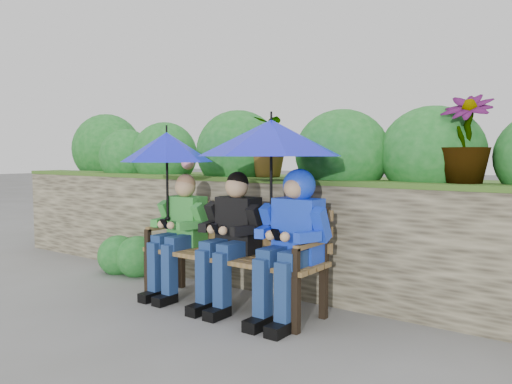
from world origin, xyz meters
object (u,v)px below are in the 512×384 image
Objects in this scene: park_bench at (236,247)px; boy_left at (179,228)px; umbrella_right at (271,138)px; boy_middle at (231,233)px; umbrella_left at (167,147)px; boy_right at (292,232)px.

park_bench is 1.50× the size of boy_left.
park_bench is 0.96m from umbrella_right.
park_bench is 1.44× the size of umbrella_right.
boy_left is 0.97× the size of boy_middle.
umbrella_right is (1.08, 0.05, 0.06)m from umbrella_left.
boy_middle is at bearing 1.33° from umbrella_left.
boy_right is (0.58, -0.06, 0.18)m from park_bench.
umbrella_left is at bearing -177.59° from umbrella_right.
boy_middle is at bearing -82.11° from park_bench.
park_bench is 0.59m from boy_left.
boy_left is 0.94× the size of boy_right.
umbrella_right reaches higher than boy_middle.
umbrella_left is at bearing -172.59° from park_bench.
boy_right reaches higher than boy_middle.
park_bench is 1.45× the size of boy_middle.
park_bench is at bearing 173.29° from umbrella_right.
boy_left reaches higher than park_bench.
boy_left is at bearing 9.01° from umbrella_left.
umbrella_left reaches higher than boy_left.
umbrella_right reaches higher than boy_left.
park_bench is at bearing 7.05° from boy_left.
umbrella_right is at bearing 2.41° from umbrella_left.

